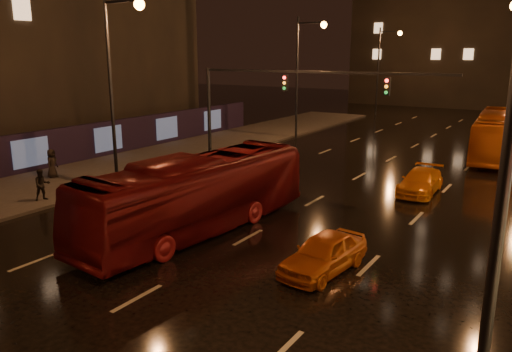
# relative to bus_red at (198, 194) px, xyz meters

# --- Properties ---
(ground) EXTENTS (140.00, 140.00, 0.00)m
(ground) POSITION_rel_bus_red_xyz_m (2.11, 10.48, -1.57)
(ground) COLOR black
(ground) RESTS_ON ground
(sidewalk_left) EXTENTS (7.00, 70.00, 0.15)m
(sidewalk_left) POSITION_rel_bus_red_xyz_m (-11.39, 5.48, -1.50)
(sidewalk_left) COLOR #38332D
(sidewalk_left) RESTS_ON ground
(hoarding_left) EXTENTS (0.30, 46.00, 2.50)m
(hoarding_left) POSITION_rel_bus_red_xyz_m (-15.09, 2.48, -0.32)
(hoarding_left) COLOR black
(hoarding_left) RESTS_ON ground
(traffic_signal) EXTENTS (15.31, 0.32, 6.20)m
(traffic_signal) POSITION_rel_bus_red_xyz_m (-2.95, 10.48, 3.16)
(traffic_signal) COLOR black
(traffic_signal) RESTS_ON ground
(streetlight_right) EXTENTS (2.64, 0.50, 10.00)m
(streetlight_right) POSITION_rel_bus_red_xyz_m (11.03, -7.52, 4.86)
(streetlight_right) COLOR black
(streetlight_right) RESTS_ON ground
(bus_red) EXTENTS (3.60, 11.48, 3.15)m
(bus_red) POSITION_rel_bus_red_xyz_m (0.00, 0.00, 0.00)
(bus_red) COLOR #610D10
(bus_red) RESTS_ON ground
(bus_curb) EXTENTS (3.63, 11.69, 3.21)m
(bus_curb) POSITION_rel_bus_red_xyz_m (8.11, 22.90, 0.03)
(bus_curb) COLOR #AD4911
(bus_curb) RESTS_ON ground
(taxi_near) EXTENTS (1.99, 3.97, 1.30)m
(taxi_near) POSITION_rel_bus_red_xyz_m (5.99, -0.81, -0.92)
(taxi_near) COLOR #BD5011
(taxi_near) RESTS_ON ground
(taxi_far) EXTENTS (1.88, 4.32, 1.23)m
(taxi_far) POSITION_rel_bus_red_xyz_m (6.11, 10.74, -0.96)
(taxi_far) COLOR orange
(taxi_far) RESTS_ON ground
(pedestrian_b) EXTENTS (0.81, 0.91, 1.55)m
(pedestrian_b) POSITION_rel_bus_red_xyz_m (-8.89, -0.97, -0.65)
(pedestrian_b) COLOR black
(pedestrian_b) RESTS_ON sidewalk_left
(pedestrian_c) EXTENTS (0.79, 0.95, 1.66)m
(pedestrian_c) POSITION_rel_bus_red_xyz_m (-12.47, 2.16, -0.59)
(pedestrian_c) COLOR black
(pedestrian_c) RESTS_ON sidewalk_left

